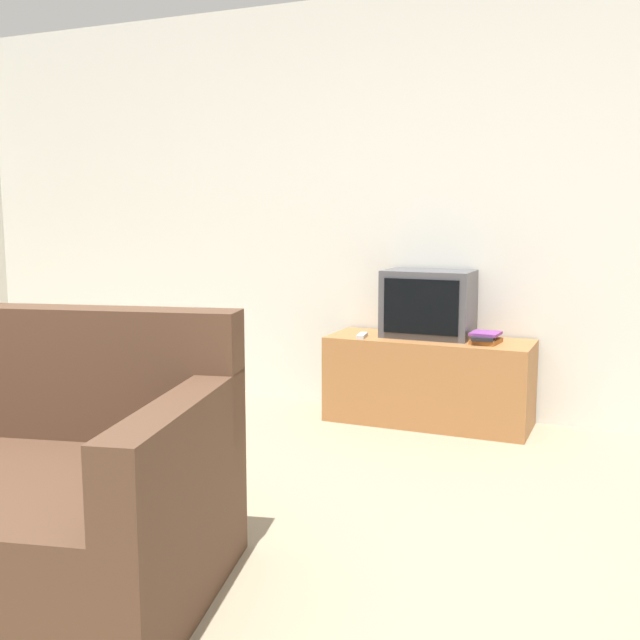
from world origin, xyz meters
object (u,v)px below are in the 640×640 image
object	(u,v)px
remote_on_stand	(362,336)
television	(428,304)
book_stack	(485,338)
tv_stand	(429,381)

from	to	relation	value
remote_on_stand	television	bearing A→B (deg)	28.02
television	remote_on_stand	distance (m)	0.44
television	book_stack	xyz separation A→B (m)	(0.37, -0.09, -0.17)
book_stack	remote_on_stand	world-z (taller)	book_stack
book_stack	tv_stand	bearing A→B (deg)	174.01
tv_stand	book_stack	xyz separation A→B (m)	(0.34, -0.04, 0.29)
tv_stand	book_stack	world-z (taller)	book_stack
tv_stand	remote_on_stand	distance (m)	0.49
book_stack	remote_on_stand	distance (m)	0.73
television	remote_on_stand	bearing A→B (deg)	-151.98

